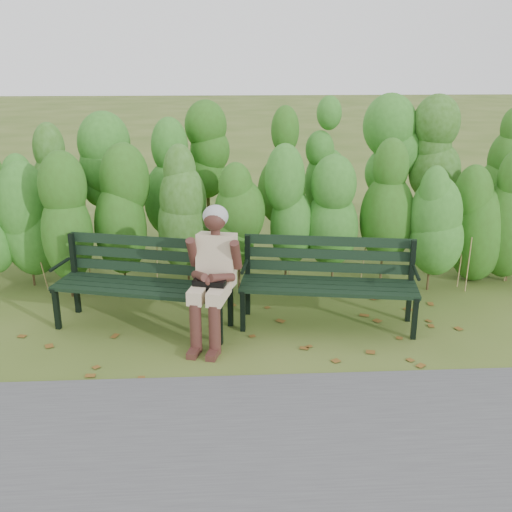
{
  "coord_description": "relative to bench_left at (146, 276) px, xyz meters",
  "views": [
    {
      "loc": [
        -0.35,
        -5.86,
        2.85
      ],
      "look_at": [
        0.0,
        0.35,
        0.75
      ],
      "focal_mm": 42.0,
      "sensor_mm": 36.0,
      "label": 1
    }
  ],
  "objects": [
    {
      "name": "footpath",
      "position": [
        1.21,
        -2.49,
        -0.56
      ],
      "size": [
        60.0,
        2.5,
        0.01
      ],
      "primitive_type": "cube",
      "color": "#474749",
      "rests_on": "ground"
    },
    {
      "name": "bench_right",
      "position": [
        1.99,
        -0.08,
        -0.0
      ],
      "size": [
        1.97,
        0.92,
        0.95
      ],
      "color": "black",
      "rests_on": "ground"
    },
    {
      "name": "bench_left",
      "position": [
        0.0,
        0.0,
        0.0
      ],
      "size": [
        2.01,
        1.09,
        0.96
      ],
      "color": "black",
      "rests_on": "ground"
    },
    {
      "name": "hedge_band",
      "position": [
        1.21,
        1.57,
        0.69
      ],
      "size": [
        11.04,
        1.67,
        2.42
      ],
      "color": "#47381E",
      "rests_on": "ground"
    },
    {
      "name": "ground",
      "position": [
        1.21,
        -0.29,
        -0.56
      ],
      "size": [
        80.0,
        80.0,
        0.0
      ],
      "primitive_type": "plane",
      "color": "#3B5419"
    },
    {
      "name": "leaf_litter",
      "position": [
        0.9,
        -0.35,
        -0.56
      ],
      "size": [
        6.0,
        2.2,
        0.01
      ],
      "color": "brown",
      "rests_on": "ground"
    },
    {
      "name": "seated_woman",
      "position": [
        0.74,
        -0.4,
        0.23
      ],
      "size": [
        0.6,
        0.87,
        1.41
      ],
      "color": "#C0B48C",
      "rests_on": "ground"
    }
  ]
}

